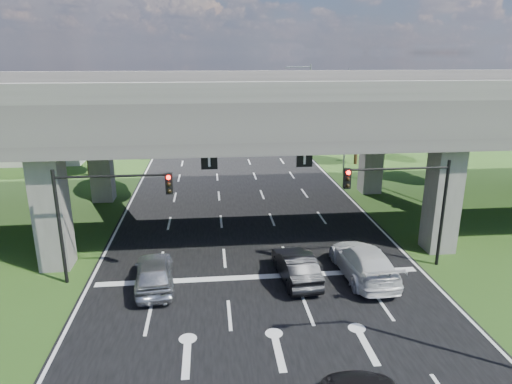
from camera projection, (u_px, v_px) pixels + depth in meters
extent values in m
plane|color=#264315|center=(269.00, 313.00, 20.75)|extent=(160.00, 160.00, 0.00)
cube|color=black|center=(249.00, 231.00, 30.26)|extent=(18.00, 120.00, 0.03)
cube|color=#3E3B38|center=(246.00, 106.00, 29.83)|extent=(80.00, 15.00, 2.00)
cube|color=#62605A|center=(258.00, 92.00, 22.49)|extent=(80.00, 0.50, 1.00)
cube|color=#62605A|center=(238.00, 77.00, 36.28)|extent=(80.00, 0.50, 1.00)
cube|color=#62605A|center=(51.00, 206.00, 24.34)|extent=(1.60, 1.60, 7.00)
cube|color=#62605A|center=(100.00, 157.00, 35.75)|extent=(1.60, 1.60, 7.00)
cube|color=#62605A|center=(443.00, 194.00, 26.53)|extent=(1.60, 1.60, 7.00)
cube|color=#62605A|center=(372.00, 151.00, 37.94)|extent=(1.60, 1.60, 7.00)
cube|color=black|center=(209.00, 161.00, 23.50)|extent=(0.85, 0.06, 0.85)
cube|color=black|center=(304.00, 159.00, 24.00)|extent=(0.85, 0.06, 0.85)
cylinder|color=black|center=(443.00, 214.00, 24.67)|extent=(0.18, 0.18, 6.00)
cylinder|color=black|center=(398.00, 169.00, 23.64)|extent=(5.50, 0.12, 0.12)
cube|color=black|center=(347.00, 178.00, 23.31)|extent=(0.35, 0.28, 1.05)
sphere|color=#FF0C05|center=(348.00, 173.00, 23.06)|extent=(0.22, 0.22, 0.22)
cylinder|color=black|center=(60.00, 228.00, 22.68)|extent=(0.18, 0.18, 6.00)
cylinder|color=black|center=(112.00, 176.00, 22.20)|extent=(5.50, 0.12, 0.12)
cube|color=black|center=(169.00, 183.00, 22.42)|extent=(0.35, 0.28, 1.05)
sphere|color=#FF0C05|center=(168.00, 177.00, 22.16)|extent=(0.22, 0.22, 0.22)
cylinder|color=gray|center=(346.00, 123.00, 43.16)|extent=(0.16, 0.16, 10.00)
cylinder|color=gray|center=(333.00, 72.00, 41.64)|extent=(3.00, 0.10, 0.10)
cube|color=gray|center=(317.00, 73.00, 41.52)|extent=(0.60, 0.25, 0.18)
cylinder|color=gray|center=(310.00, 105.00, 58.38)|extent=(0.16, 0.16, 10.00)
cylinder|color=gray|center=(299.00, 67.00, 56.85)|extent=(3.00, 0.10, 0.10)
cube|color=gray|center=(287.00, 68.00, 56.74)|extent=(0.60, 0.25, 0.18)
cylinder|color=black|center=(89.00, 159.00, 43.61)|extent=(0.36, 0.36, 3.30)
sphere|color=#124412|center=(85.00, 128.00, 42.73)|extent=(4.50, 4.50, 4.50)
sphere|color=#124412|center=(87.00, 113.00, 42.09)|extent=(3.60, 3.60, 3.60)
sphere|color=#124412|center=(84.00, 136.00, 43.34)|extent=(3.30, 3.30, 3.30)
cylinder|color=black|center=(79.00, 145.00, 50.98)|extent=(0.36, 0.36, 2.86)
sphere|color=#124412|center=(76.00, 122.00, 50.22)|extent=(3.90, 3.90, 3.90)
sphere|color=#124412|center=(78.00, 112.00, 49.63)|extent=(3.12, 3.12, 3.12)
sphere|color=#124412|center=(75.00, 129.00, 50.80)|extent=(2.86, 2.86, 2.86)
cylinder|color=black|center=(127.00, 130.00, 58.89)|extent=(0.36, 0.36, 3.52)
sphere|color=#124412|center=(125.00, 105.00, 57.96)|extent=(4.80, 4.80, 4.80)
sphere|color=#124412|center=(127.00, 94.00, 57.29)|extent=(3.84, 3.84, 3.84)
sphere|color=#124412|center=(124.00, 113.00, 58.59)|extent=(3.52, 3.52, 3.52)
cylinder|color=black|center=(356.00, 150.00, 48.22)|extent=(0.36, 0.36, 3.08)
sphere|color=#124412|center=(358.00, 123.00, 47.41)|extent=(4.20, 4.20, 4.20)
sphere|color=#124412|center=(363.00, 111.00, 46.79)|extent=(3.36, 3.36, 3.36)
sphere|color=#124412|center=(353.00, 131.00, 48.00)|extent=(3.08, 3.08, 3.08)
cylinder|color=black|center=(359.00, 137.00, 56.16)|extent=(0.36, 0.36, 2.86)
sphere|color=#124412|center=(361.00, 116.00, 55.40)|extent=(3.90, 3.90, 3.90)
sphere|color=#124412|center=(366.00, 106.00, 54.82)|extent=(3.12, 3.12, 3.12)
sphere|color=#124412|center=(357.00, 122.00, 55.98)|extent=(2.86, 2.86, 2.86)
cylinder|color=black|center=(313.00, 126.00, 63.31)|extent=(0.36, 0.36, 3.30)
sphere|color=#124412|center=(314.00, 104.00, 62.43)|extent=(4.50, 4.50, 4.50)
sphere|color=#124412|center=(318.00, 94.00, 61.79)|extent=(3.60, 3.60, 3.60)
sphere|color=#124412|center=(311.00, 110.00, 63.05)|extent=(3.30, 3.30, 3.30)
imported|color=#A6A8AD|center=(154.00, 272.00, 22.82)|extent=(2.33, 4.88, 1.61)
imported|color=black|center=(296.00, 266.00, 23.55)|extent=(1.97, 4.72, 1.52)
imported|color=silver|center=(364.00, 262.00, 23.89)|extent=(2.56, 5.89, 1.69)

